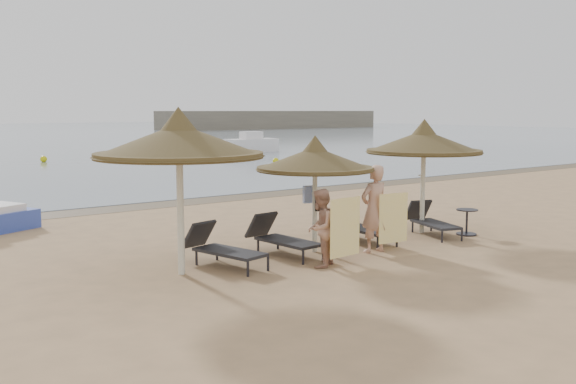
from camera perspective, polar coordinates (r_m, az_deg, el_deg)
name	(u,v)px	position (r m, az deg, el deg)	size (l,w,h in m)	color
ground	(317,261)	(13.46, 2.59, -6.15)	(160.00, 160.00, 0.00)	tan
wet_sand_strip	(135,207)	(21.46, -13.42, -1.28)	(200.00, 1.60, 0.01)	brown
palapa_left	(179,142)	(12.20, -9.67, 4.44)	(3.22, 3.22, 3.19)	beige
palapa_center	(315,159)	(14.02, 2.42, 2.92)	(2.61, 2.61, 2.59)	beige
palapa_right	(424,142)	(16.61, 11.99, 4.34)	(2.94, 2.94, 2.91)	beige
lounger_far_left	(220,247)	(13.06, -6.02, -4.88)	(1.06, 2.00, 0.85)	#222228
lounger_near_left	(280,237)	(14.01, -0.70, -3.99)	(0.82, 1.98, 0.86)	#222228
lounger_near_right	(357,225)	(15.51, 6.15, -2.90)	(0.72, 1.99, 0.88)	#222228
lounger_far_right	(430,220)	(16.60, 12.53, -2.45)	(1.12, 1.92, 0.82)	#222228
side_table	(467,223)	(16.79, 15.60, -2.65)	(0.54, 0.54, 0.65)	#222228
person_left	(320,222)	(12.81, 2.90, -2.67)	(0.84, 0.55, 1.83)	tan
person_right	(374,202)	(14.20, 7.67, -0.87)	(1.04, 0.67, 2.25)	tan
towel_left	(345,227)	(12.79, 5.10, -3.15)	(0.84, 0.10, 1.18)	yellow
towel_right	(393,218)	(14.32, 9.35, -2.30)	(0.79, 0.11, 1.11)	yellow
bag_patterned	(310,194)	(14.24, 1.95, -0.21)	(0.32, 0.17, 0.39)	white
bag_dark	(319,203)	(14.00, 2.81, -1.01)	(0.24, 0.15, 0.33)	black
buoy_mid	(44,159)	(41.33, -20.90, 2.75)	(0.40, 0.40, 0.40)	#D3CC09
buoy_right	(276,161)	(37.57, -1.10, 2.79)	(0.36, 0.36, 0.36)	#D3CC09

